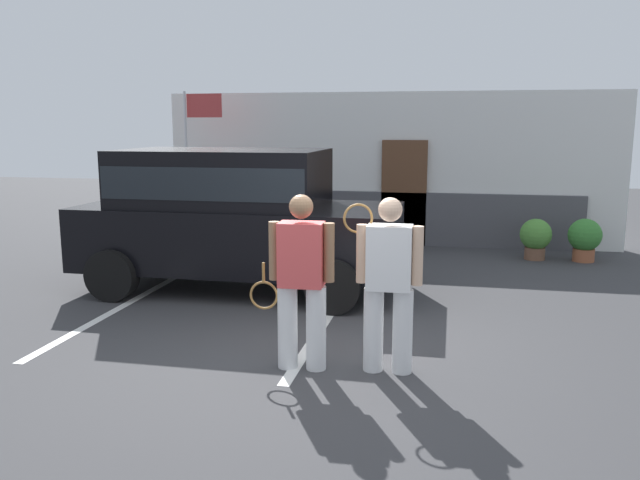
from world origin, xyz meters
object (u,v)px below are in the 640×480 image
Objects in this scene: potted_plant_secondary at (585,238)px; potted_plant_by_porch at (536,237)px; tennis_player_woman at (388,282)px; flag_pole at (195,140)px; tennis_player_man at (301,280)px; parked_suv at (233,212)px.

potted_plant_by_porch is at bearing 179.83° from potted_plant_secondary.
tennis_player_woman is at bearing -109.48° from potted_plant_by_porch.
flag_pole is (-4.39, 5.89, 1.20)m from tennis_player_woman.
tennis_player_man is 7.06m from potted_plant_secondary.
potted_plant_by_porch is 0.96× the size of potted_plant_secondary.
potted_plant_by_porch is 6.68m from flag_pole.
tennis_player_man is 7.06m from flag_pole.
flag_pole is at bearing -61.29° from tennis_player_man.
tennis_player_man is 6.66m from potted_plant_by_porch.
potted_plant_secondary is at bearing -0.17° from potted_plant_by_porch.
parked_suv is 1.52× the size of flag_pole.
potted_plant_by_porch is (4.62, 3.10, -0.74)m from parked_suv.
potted_plant_secondary is at bearing -0.20° from flag_pole.
parked_suv is 6.24× the size of potted_plant_by_porch.
potted_plant_secondary is at bearing 29.45° from parked_suv.
tennis_player_woman is (2.54, -2.77, -0.24)m from parked_suv.
potted_plant_secondary is at bearing -116.47° from tennis_player_woman.
tennis_player_woman is at bearing -175.84° from tennis_player_man.
tennis_player_woman is 2.26× the size of potted_plant_secondary.
parked_suv is at bearing -150.39° from potted_plant_secondary.
tennis_player_man is (1.69, -2.86, -0.24)m from parked_suv.
tennis_player_woman is at bearing -116.36° from potted_plant_secondary.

